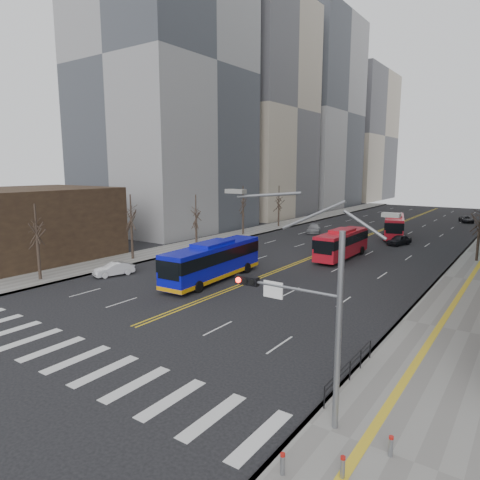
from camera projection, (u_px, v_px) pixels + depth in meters
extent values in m
plane|color=black|center=(64.00, 354.00, 23.89)|extent=(220.00, 220.00, 0.00)
cube|color=slate|center=(254.00, 231.00, 69.57)|extent=(5.00, 130.00, 0.15)
cube|color=silver|center=(9.00, 331.00, 27.22)|extent=(0.70, 4.00, 0.01)
cube|color=silver|center=(30.00, 339.00, 25.89)|extent=(0.70, 4.00, 0.01)
cube|color=silver|center=(52.00, 349.00, 24.56)|extent=(0.70, 4.00, 0.01)
cube|color=silver|center=(77.00, 359.00, 23.22)|extent=(0.70, 4.00, 0.01)
cube|color=silver|center=(104.00, 371.00, 21.89)|extent=(0.70, 4.00, 0.01)
cube|color=silver|center=(136.00, 384.00, 20.56)|extent=(0.70, 4.00, 0.01)
cube|color=silver|center=(172.00, 399.00, 19.22)|extent=(0.70, 4.00, 0.01)
cube|color=silver|center=(213.00, 416.00, 17.89)|extent=(0.70, 4.00, 0.01)
cube|color=silver|center=(261.00, 436.00, 16.56)|extent=(0.70, 4.00, 0.01)
cube|color=gold|center=(374.00, 232.00, 68.48)|extent=(0.15, 100.00, 0.01)
cube|color=gold|center=(376.00, 233.00, 68.25)|extent=(0.15, 100.00, 0.01)
cube|color=gray|center=(164.00, 69.00, 69.36)|extent=(22.00, 24.00, 52.00)
cube|color=#AC9F8B|center=(252.00, 112.00, 91.05)|extent=(22.00, 22.00, 44.00)
cube|color=gray|center=(311.00, 114.00, 111.99)|extent=(20.00, 26.00, 48.00)
cube|color=#AC9F8B|center=(357.00, 137.00, 137.97)|extent=(18.00, 30.00, 40.00)
cube|color=black|center=(22.00, 225.00, 47.58)|extent=(14.00, 18.00, 8.00)
cylinder|color=gray|center=(338.00, 335.00, 16.27)|extent=(0.24, 0.24, 8.00)
cylinder|color=gray|center=(287.00, 288.00, 17.28)|extent=(4.50, 0.12, 0.12)
cube|color=black|center=(247.00, 280.00, 18.38)|extent=(1.10, 0.28, 0.38)
cylinder|color=#FF190C|center=(238.00, 280.00, 18.45)|extent=(0.24, 0.08, 0.24)
cylinder|color=black|center=(245.00, 281.00, 18.25)|extent=(0.24, 0.08, 0.24)
cylinder|color=black|center=(252.00, 282.00, 18.06)|extent=(0.24, 0.08, 0.24)
cube|color=white|center=(273.00, 290.00, 17.68)|extent=(0.90, 0.06, 0.70)
cube|color=#999993|center=(236.00, 191.00, 18.08)|extent=(0.90, 0.35, 0.18)
cube|color=black|center=(350.00, 361.00, 20.49)|extent=(0.04, 6.00, 0.04)
cylinder|color=black|center=(324.00, 398.00, 18.14)|extent=(0.06, 0.06, 1.00)
cylinder|color=black|center=(338.00, 383.00, 19.36)|extent=(0.06, 0.06, 1.00)
cylinder|color=black|center=(350.00, 370.00, 20.57)|extent=(0.06, 0.06, 1.00)
cylinder|color=black|center=(361.00, 359.00, 21.78)|extent=(0.06, 0.06, 1.00)
cylinder|color=black|center=(370.00, 349.00, 23.00)|extent=(0.06, 0.06, 1.00)
cylinder|color=gray|center=(283.00, 465.00, 14.25)|extent=(0.16, 0.16, 0.70)
cylinder|color=#B2140F|center=(283.00, 455.00, 14.18)|extent=(0.17, 0.17, 0.10)
cylinder|color=gray|center=(343.00, 468.00, 14.10)|extent=(0.16, 0.16, 0.70)
cylinder|color=#B2140F|center=(343.00, 458.00, 14.03)|extent=(0.17, 0.17, 0.10)
cylinder|color=gray|center=(391.00, 447.00, 15.15)|extent=(0.16, 0.16, 0.70)
cylinder|color=#B2140F|center=(391.00, 438.00, 15.09)|extent=(0.17, 0.17, 0.10)
cylinder|color=black|center=(39.00, 261.00, 39.07)|extent=(0.28, 0.28, 3.75)
cylinder|color=black|center=(132.00, 243.00, 47.95)|extent=(0.28, 0.28, 3.90)
cylinder|color=black|center=(196.00, 232.00, 56.87)|extent=(0.28, 0.28, 3.60)
cylinder|color=black|center=(243.00, 222.00, 65.73)|extent=(0.28, 0.28, 4.00)
cylinder|color=black|center=(279.00, 216.00, 74.64)|extent=(0.28, 0.28, 3.80)
cylinder|color=black|center=(478.00, 246.00, 46.92)|extent=(0.28, 0.28, 3.50)
cube|color=#0C10B9|center=(213.00, 261.00, 39.30)|extent=(3.32, 12.52, 2.95)
cube|color=black|center=(213.00, 255.00, 39.21)|extent=(3.38, 12.55, 1.06)
cube|color=#0C10B9|center=(213.00, 244.00, 39.04)|extent=(2.32, 4.45, 0.40)
cube|color=orange|center=(213.00, 274.00, 39.52)|extent=(3.38, 12.55, 0.35)
cylinder|color=black|center=(175.00, 282.00, 36.85)|extent=(0.36, 1.02, 1.00)
cylinder|color=black|center=(199.00, 287.00, 35.53)|extent=(0.36, 1.02, 1.00)
cylinder|color=black|center=(225.00, 265.00, 43.52)|extent=(0.36, 1.02, 1.00)
cylinder|color=black|center=(247.00, 268.00, 42.19)|extent=(0.36, 1.02, 1.00)
cube|color=red|center=(342.00, 244.00, 48.83)|extent=(2.40, 10.57, 2.72)
cube|color=black|center=(342.00, 239.00, 48.74)|extent=(2.46, 10.59, 0.98)
cube|color=red|center=(342.00, 231.00, 48.59)|extent=(1.92, 3.70, 0.40)
cylinder|color=black|center=(319.00, 258.00, 46.98)|extent=(0.30, 1.00, 1.00)
cylinder|color=black|center=(340.00, 260.00, 45.62)|extent=(0.30, 1.00, 1.00)
cylinder|color=black|center=(343.00, 248.00, 52.45)|extent=(0.30, 1.00, 1.00)
cylinder|color=black|center=(362.00, 250.00, 51.09)|extent=(0.30, 1.00, 1.00)
cube|color=red|center=(394.00, 226.00, 63.17)|extent=(5.25, 11.27, 2.85)
cube|color=black|center=(394.00, 222.00, 63.08)|extent=(5.31, 11.31, 1.02)
cube|color=red|center=(395.00, 216.00, 62.92)|extent=(2.92, 4.23, 0.40)
cylinder|color=black|center=(384.00, 237.00, 60.55)|extent=(0.55, 1.04, 1.00)
cylinder|color=black|center=(403.00, 238.00, 59.71)|extent=(0.55, 1.04, 1.00)
cylinder|color=black|center=(385.00, 231.00, 67.07)|extent=(0.55, 1.04, 1.00)
cylinder|color=black|center=(402.00, 231.00, 66.23)|extent=(0.55, 1.04, 1.00)
imported|color=silver|center=(114.00, 269.00, 41.12)|extent=(2.43, 4.05, 1.26)
imported|color=black|center=(399.00, 240.00, 57.43)|extent=(2.82, 4.32, 1.37)
imported|color=gray|center=(314.00, 229.00, 68.01)|extent=(3.58, 5.19, 1.40)
imported|color=black|center=(466.00, 219.00, 80.92)|extent=(3.36, 4.74, 1.20)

